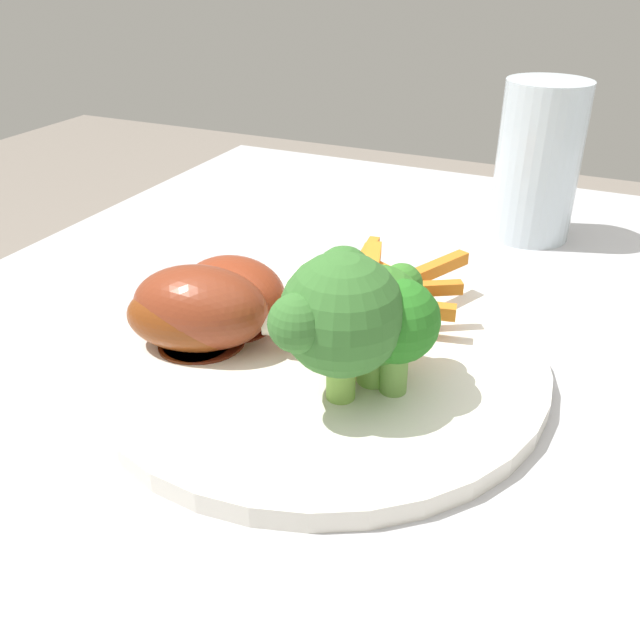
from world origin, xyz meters
The scene contains 10 objects.
dining_table centered at (0.00, 0.00, 0.60)m, with size 0.91×0.71×0.73m.
dinner_plate centered at (-0.04, -0.05, 0.73)m, with size 0.27×0.27×0.01m, color white.
broccoli_floret_front centered at (0.00, -0.03, 0.79)m, with size 0.07×0.06×0.08m.
broccoli_floret_middle centered at (-0.02, 0.00, 0.78)m, with size 0.05×0.05×0.07m.
broccoli_floret_back centered at (-0.02, -0.01, 0.78)m, with size 0.06×0.05×0.07m.
carrot_fries_pile centered at (-0.09, -0.04, 0.76)m, with size 0.15×0.10×0.03m.
chicken_drumstick_near centered at (-0.01, -0.12, 0.76)m, with size 0.07×0.13×0.04m.
chicken_drumstick_far centered at (-0.04, -0.11, 0.76)m, with size 0.07×0.12×0.04m.
chicken_drumstick_extra centered at (-0.02, -0.12, 0.76)m, with size 0.07×0.14×0.05m.
water_glass centered at (-0.30, 0.02, 0.79)m, with size 0.07×0.07×0.13m, color silver.
Camera 1 is at (0.28, 0.09, 0.95)m, focal length 38.56 mm.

